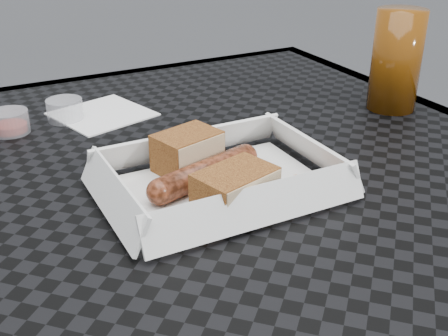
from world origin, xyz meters
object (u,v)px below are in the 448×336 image
patio_table (204,212)px  food_tray (220,188)px  drink_glass (396,60)px  bratwurst (205,173)px

patio_table → food_tray: 0.11m
food_tray → drink_glass: size_ratio=1.53×
food_tray → drink_glass: 0.36m
patio_table → bratwurst: 0.12m
bratwurst → drink_glass: size_ratio=1.01×
food_tray → drink_glass: (0.34, 0.11, 0.07)m
drink_glass → food_tray: bearing=-162.5°
food_tray → bratwurst: (-0.01, 0.01, 0.02)m
patio_table → food_tray: size_ratio=3.64×
food_tray → bratwurst: 0.02m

